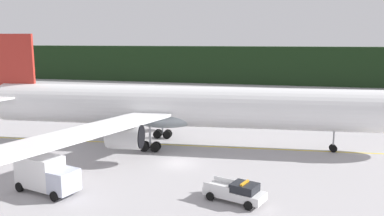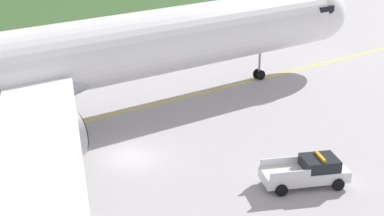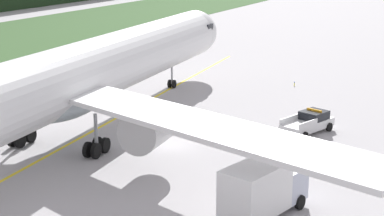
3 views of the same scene
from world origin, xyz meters
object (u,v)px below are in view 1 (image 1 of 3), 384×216
object	(u,v)px
catering_truck	(46,174)
apron_cone	(252,190)
ops_pickup_truck	(237,192)
airliner	(178,107)

from	to	relation	value
catering_truck	apron_cone	xyz separation A→B (m)	(18.47, 4.14, -1.44)
ops_pickup_truck	apron_cone	size ratio (longest dim) A/B	8.58
airliner	apron_cone	bearing A→B (deg)	-52.25
ops_pickup_truck	airliner	bearing A→B (deg)	121.31
airliner	apron_cone	distance (m)	18.97
ops_pickup_truck	apron_cone	xyz separation A→B (m)	(1.14, 2.08, -0.58)
airliner	ops_pickup_truck	xyz separation A→B (m)	(10.09, -16.58, -4.24)
airliner	ops_pickup_truck	bearing A→B (deg)	-58.69
catering_truck	apron_cone	size ratio (longest dim) A/B	9.83
airliner	apron_cone	xyz separation A→B (m)	(11.23, -14.50, -4.83)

